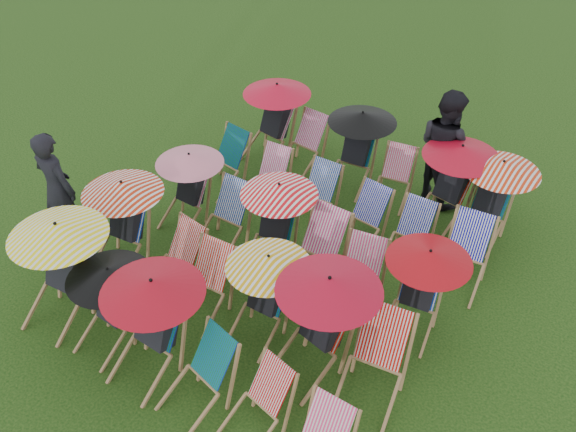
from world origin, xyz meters
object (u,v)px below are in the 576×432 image
Objects in this scene: person_left at (57,188)px; person_rear at (445,147)px; deckchair_0 at (58,270)px; deckchair_29 at (490,199)px.

person_left is 0.95× the size of person_rear.
person_rear reaches higher than deckchair_0.
person_rear reaches higher than person_left.
deckchair_29 is 1.12m from person_rear.
person_left is (-1.19, 1.01, 0.15)m from deckchair_0.
deckchair_0 reaches higher than deckchair_29.
deckchair_29 is at bearing -144.53° from person_left.
deckchair_0 is 5.84m from person_rear.
person_left is at bearing 71.97° from person_rear.
deckchair_0 is at bearing 140.00° from person_left.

